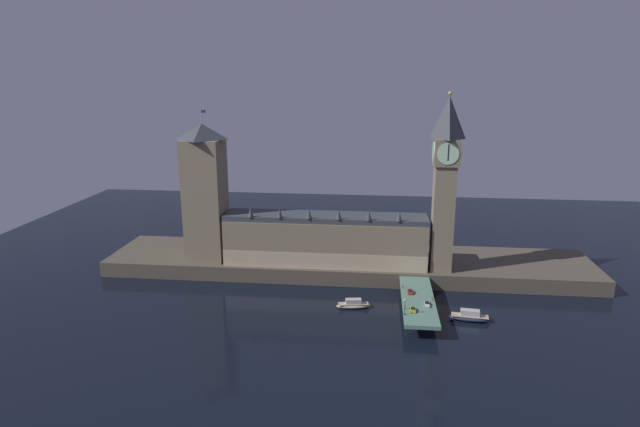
{
  "coord_description": "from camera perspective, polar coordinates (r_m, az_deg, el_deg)",
  "views": [
    {
      "loc": [
        12.3,
        -195.69,
        88.12
      ],
      "look_at": [
        -10.85,
        20.0,
        31.72
      ],
      "focal_mm": 30.0,
      "sensor_mm": 36.0,
      "label": 1
    }
  ],
  "objects": [
    {
      "name": "boat_downstream",
      "position": [
        208.2,
        15.69,
        -10.57
      ],
      "size": [
        15.51,
        6.12,
        4.32
      ],
      "color": "#1E2842",
      "rests_on": "ground_plane"
    },
    {
      "name": "pedestrian_near_rail",
      "position": [
        198.55,
        9.06,
        -9.8
      ],
      "size": [
        0.38,
        0.38,
        1.7
      ],
      "color": "black",
      "rests_on": "bridge"
    },
    {
      "name": "bridge",
      "position": [
        209.06,
        10.4,
        -9.37
      ],
      "size": [
        12.24,
        46.0,
        5.91
      ],
      "color": "slate",
      "rests_on": "ground_plane"
    },
    {
      "name": "boat_upstream",
      "position": [
        211.38,
        3.59,
        -9.68
      ],
      "size": [
        13.81,
        5.92,
        3.78
      ],
      "color": "#B2A893",
      "rests_on": "ground_plane"
    },
    {
      "name": "car_southbound_lead",
      "position": [
        203.07,
        11.31,
        -9.42
      ],
      "size": [
        1.89,
        4.78,
        1.32
      ],
      "color": "white",
      "rests_on": "bridge"
    },
    {
      "name": "car_northbound_lead",
      "position": [
        212.47,
        9.6,
        -8.22
      ],
      "size": [
        1.91,
        4.24,
        1.4
      ],
      "color": "red",
      "rests_on": "bridge"
    },
    {
      "name": "pedestrian_far_rail",
      "position": [
        216.52,
        8.82,
        -7.66
      ],
      "size": [
        0.38,
        0.38,
        1.72
      ],
      "color": "black",
      "rests_on": "bridge"
    },
    {
      "name": "car_northbound_trail",
      "position": [
        197.45,
        9.87,
        -10.06
      ],
      "size": [
        1.91,
        4.0,
        1.36
      ],
      "color": "yellow",
      "rests_on": "bridge"
    },
    {
      "name": "parliament_hall",
      "position": [
        236.22,
        0.57,
        -2.76
      ],
      "size": [
        88.53,
        16.86,
        26.6
      ],
      "color": "#7F7056",
      "rests_on": "embankment"
    },
    {
      "name": "embankment",
      "position": [
        249.84,
        2.95,
        -5.28
      ],
      "size": [
        220.0,
        42.0,
        6.69
      ],
      "color": "#4C4438",
      "rests_on": "ground_plane"
    },
    {
      "name": "clock_tower",
      "position": [
        227.21,
        13.19,
        3.65
      ],
      "size": [
        10.84,
        10.95,
        75.1
      ],
      "color": "#7F7056",
      "rests_on": "embankment"
    },
    {
      "name": "street_lamp_near",
      "position": [
        192.98,
        9.04,
        -9.6
      ],
      "size": [
        1.34,
        0.6,
        6.04
      ],
      "color": "#2D3333",
      "rests_on": "bridge"
    },
    {
      "name": "pedestrian_mid_walk",
      "position": [
        207.28,
        11.96,
        -8.85
      ],
      "size": [
        0.38,
        0.38,
        1.75
      ],
      "color": "black",
      "rests_on": "bridge"
    },
    {
      "name": "victoria_tower",
      "position": [
        243.18,
        -12.14,
        2.2
      ],
      "size": [
        16.93,
        16.93,
        67.14
      ],
      "color": "#7F7056",
      "rests_on": "embankment"
    },
    {
      "name": "ground_plane",
      "position": [
        214.97,
        2.34,
        -9.64
      ],
      "size": [
        400.0,
        400.0,
        0.0
      ],
      "primitive_type": "plane",
      "color": "black"
    }
  ]
}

